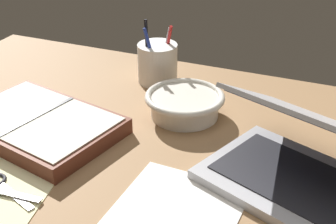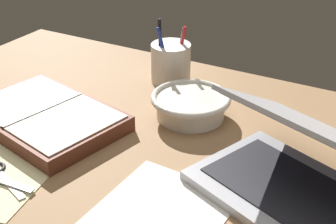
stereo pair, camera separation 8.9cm
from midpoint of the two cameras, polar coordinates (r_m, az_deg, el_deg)
The scene contains 7 objects.
desk_top at distance 85.21cm, azimuth -5.45°, elevation -8.08°, with size 140.00×100.00×2.00cm, color #936D47.
laptop at distance 80.74cm, azimuth 14.23°, elevation -6.46°, with size 40.53×36.09×16.38cm.
bowl at distance 100.64cm, azimuth -0.48°, elevation 1.00°, with size 17.29×17.29×5.18cm.
pen_cup at distance 115.65cm, azimuth -3.50°, elevation 5.96°, with size 9.77×9.77×16.25cm.
planner at distance 100.00cm, azimuth -17.98°, elevation -1.50°, with size 35.65×27.75×3.77cm.
paper_sheet_front at distance 74.45cm, azimuth -3.46°, elevation -13.39°, with size 19.64×26.43×0.16cm, color white.
paper_sheet_beside_planner at distance 89.05cm, azimuth -22.52°, elevation -7.83°, with size 19.50×23.79×0.16cm, color #F4EFB2.
Camera 1 is at (29.36, -61.26, 52.27)cm, focal length 50.00 mm.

